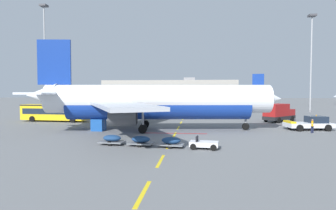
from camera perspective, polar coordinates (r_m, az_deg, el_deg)
name	(u,v)px	position (r m, az deg, el deg)	size (l,w,h in m)	color
ground	(304,121)	(57.21, 25.58, -2.87)	(400.00, 400.00, 0.00)	slate
apron_paint_markings	(182,121)	(51.65, 2.83, -3.18)	(8.00, 97.06, 0.01)	yellow
airliner_foreground	(155,101)	(38.62, -2.72, 0.73)	(34.81, 34.37, 12.20)	white
pushback_tug	(310,123)	(43.85, 26.57, -3.31)	(6.33, 3.82, 2.08)	silver
airliner_far_center	(224,95)	(121.00, 11.11, 2.01)	(34.87, 33.86, 12.43)	silver
apron_shuttle_bus	(55,112)	(54.31, -21.66, -1.23)	(12.19, 3.68, 3.00)	yellow
catering_truck	(279,112)	(53.54, 21.28, -1.39)	(6.63, 6.66, 3.14)	black
baggage_train	(156,141)	(27.40, -2.40, -7.24)	(11.69, 2.96, 1.14)	silver
ground_crew_worker	(312,125)	(40.61, 26.94, -3.60)	(0.42, 0.62, 1.78)	#191E38
uld_cargo_container	(99,125)	(39.57, -13.74, -3.87)	(1.70, 1.66, 1.60)	#194C9E
apron_light_mast_near	(45,46)	(84.09, -23.49, 10.71)	(1.80, 1.80, 28.35)	slate
apron_light_mast_far	(311,52)	(83.11, 26.78, 9.49)	(1.80, 1.80, 25.04)	slate
terminal_satellite	(170,91)	(155.49, 0.40, 2.80)	(70.92, 18.64, 12.95)	#9E998E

